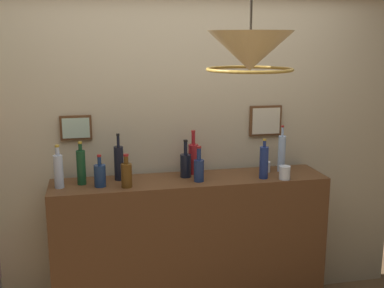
# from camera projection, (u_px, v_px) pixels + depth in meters

# --- Properties ---
(panelled_rear_partition) EXTENTS (3.34, 0.15, 2.40)m
(panelled_rear_partition) POSITION_uv_depth(u_px,v_px,m) (183.00, 136.00, 3.40)
(panelled_rear_partition) COLOR beige
(panelled_rear_partition) RESTS_ON ground
(bar_shelf_unit) EXTENTS (1.85, 0.38, 1.04)m
(bar_shelf_unit) POSITION_uv_depth(u_px,v_px,m) (190.00, 250.00, 3.31)
(bar_shelf_unit) COLOR brown
(bar_shelf_unit) RESTS_ON ground
(liquor_bottle_amaro) EXTENTS (0.06, 0.06, 0.31)m
(liquor_bottle_amaro) POSITION_uv_depth(u_px,v_px,m) (119.00, 162.00, 3.15)
(liquor_bottle_amaro) COLOR black
(liquor_bottle_amaro) RESTS_ON bar_shelf_unit
(liquor_bottle_vermouth) EXTENTS (0.06, 0.06, 0.27)m
(liquor_bottle_vermouth) POSITION_uv_depth(u_px,v_px,m) (264.00, 162.00, 3.19)
(liquor_bottle_vermouth) COLOR navy
(liquor_bottle_vermouth) RESTS_ON bar_shelf_unit
(liquor_bottle_whiskey) EXTENTS (0.07, 0.07, 0.31)m
(liquor_bottle_whiskey) POSITION_uv_depth(u_px,v_px,m) (193.00, 158.00, 3.30)
(liquor_bottle_whiskey) COLOR #A31E24
(liquor_bottle_whiskey) RESTS_ON bar_shelf_unit
(liquor_bottle_rye) EXTENTS (0.05, 0.05, 0.33)m
(liquor_bottle_rye) POSITION_uv_depth(u_px,v_px,m) (282.00, 153.00, 3.35)
(liquor_bottle_rye) COLOR #A5C2E5
(liquor_bottle_rye) RESTS_ON bar_shelf_unit
(liquor_bottle_rum) EXTENTS (0.07, 0.07, 0.21)m
(liquor_bottle_rum) POSITION_uv_depth(u_px,v_px,m) (127.00, 174.00, 3.01)
(liquor_bottle_rum) COLOR brown
(liquor_bottle_rum) RESTS_ON bar_shelf_unit
(liquor_bottle_gin) EXTENTS (0.07, 0.07, 0.26)m
(liquor_bottle_gin) POSITION_uv_depth(u_px,v_px,m) (186.00, 164.00, 3.23)
(liquor_bottle_gin) COLOR black
(liquor_bottle_gin) RESTS_ON bar_shelf_unit
(liquor_bottle_bourbon) EXTENTS (0.07, 0.07, 0.21)m
(liquor_bottle_bourbon) POSITION_uv_depth(u_px,v_px,m) (100.00, 175.00, 3.02)
(liquor_bottle_bourbon) COLOR navy
(liquor_bottle_bourbon) RESTS_ON bar_shelf_unit
(liquor_bottle_port) EXTENTS (0.07, 0.07, 0.24)m
(liquor_bottle_port) POSITION_uv_depth(u_px,v_px,m) (199.00, 169.00, 3.13)
(liquor_bottle_port) COLOR navy
(liquor_bottle_port) RESTS_ON bar_shelf_unit
(liquor_bottle_vodka) EXTENTS (0.06, 0.06, 0.28)m
(liquor_bottle_vodka) POSITION_uv_depth(u_px,v_px,m) (81.00, 167.00, 3.06)
(liquor_bottle_vodka) COLOR #184926
(liquor_bottle_vodka) RESTS_ON bar_shelf_unit
(liquor_bottle_brandy) EXTENTS (0.06, 0.06, 0.28)m
(liquor_bottle_brandy) POSITION_uv_depth(u_px,v_px,m) (59.00, 170.00, 2.99)
(liquor_bottle_brandy) COLOR silver
(liquor_bottle_brandy) RESTS_ON bar_shelf_unit
(glass_tumbler_rocks) EXTENTS (0.07, 0.07, 0.07)m
(glass_tumbler_rocks) POSITION_uv_depth(u_px,v_px,m) (265.00, 167.00, 3.36)
(glass_tumbler_rocks) COLOR silver
(glass_tumbler_rocks) RESTS_ON bar_shelf_unit
(glass_tumbler_highball) EXTENTS (0.08, 0.08, 0.09)m
(glass_tumbler_highball) POSITION_uv_depth(u_px,v_px,m) (285.00, 173.00, 3.18)
(glass_tumbler_highball) COLOR silver
(glass_tumbler_highball) RESTS_ON bar_shelf_unit
(pendant_lamp) EXTENTS (0.43, 0.43, 0.56)m
(pendant_lamp) POSITION_uv_depth(u_px,v_px,m) (250.00, 52.00, 2.34)
(pendant_lamp) COLOR beige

